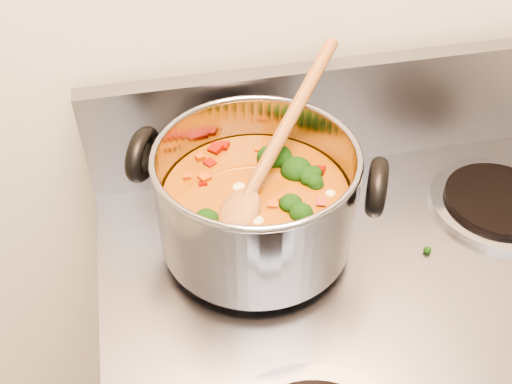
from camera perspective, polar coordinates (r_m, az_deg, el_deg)
stockpot at (r=0.68m, az=-0.04°, el=-0.79°), size 0.30×0.24×0.15m
wooden_spoon at (r=0.67m, az=0.83°, el=2.58°), size 0.22×0.24×0.13m
cooktop_crumbs at (r=0.73m, az=5.28°, el=-5.40°), size 0.16×0.31×0.01m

